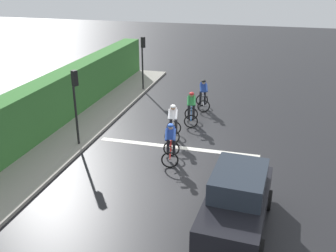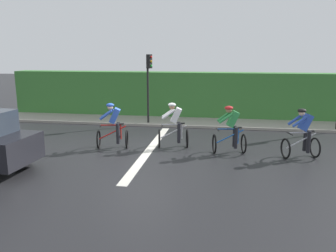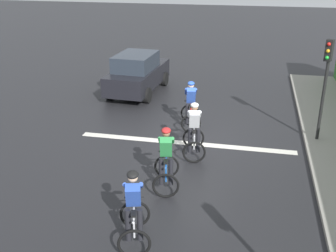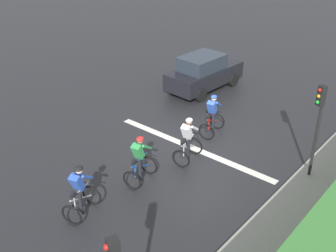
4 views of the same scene
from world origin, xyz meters
name	(u,v)px [view 4 (image 4 of 4)]	position (x,y,z in m)	size (l,w,h in m)	color
ground_plane	(199,143)	(0.00, 0.00, 0.00)	(80.00, 80.00, 0.00)	black
sidewalk_kerb	(305,229)	(-5.17, 2.00, 0.06)	(2.80, 20.96, 0.12)	gray
road_marking_stop_line	(192,148)	(0.00, 0.42, 0.00)	(7.00, 0.30, 0.01)	silver
cyclist_lead	(80,193)	(0.18, 5.58, 0.80)	(0.94, 1.22, 1.66)	black
cyclist_second	(139,161)	(0.01, 3.26, 0.80)	(0.87, 1.19, 1.66)	black
cyclist_mid	(187,141)	(-0.40, 1.25, 0.80)	(0.85, 1.18, 1.66)	black
cyclist_fourth	(212,116)	(0.05, -0.90, 0.80)	(0.87, 1.19, 1.66)	black
car_black	(204,72)	(2.96, -4.42, 0.87)	(2.09, 4.20, 1.76)	black
traffic_light_near_crossing	(318,119)	(-4.13, -0.50, 2.22)	(0.27, 0.30, 3.34)	black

